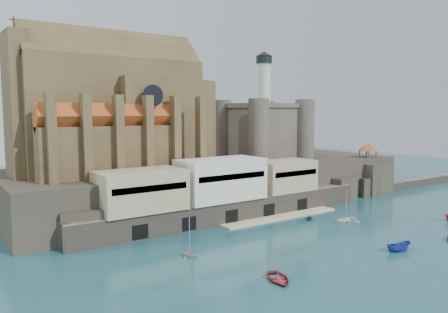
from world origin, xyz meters
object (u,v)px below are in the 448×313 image
object	(u,v)px
church	(121,115)
pavilion	(368,148)
castle_keep	(263,128)
boat_0	(278,280)
boat_2	(398,251)

from	to	relation	value
church	pavilion	distance (m)	68.65
church	pavilion	world-z (taller)	church
church	castle_keep	size ratio (longest dim) A/B	1.60
pavilion	boat_0	world-z (taller)	pavilion
church	castle_keep	distance (m)	40.39
church	pavilion	bearing A→B (deg)	-13.48
castle_keep	boat_0	xyz separation A→B (m)	(-38.40, -49.23, -18.31)
church	boat_2	distance (m)	62.39
castle_keep	boat_2	size ratio (longest dim) A/B	6.22
boat_0	boat_2	distance (m)	24.75
pavilion	church	bearing A→B (deg)	166.52
church	boat_2	xyz separation A→B (m)	(26.48, -51.98, -22.13)
boat_2	boat_0	bearing A→B (deg)	97.68
castle_keep	pavilion	world-z (taller)	castle_keep
church	pavilion	size ratio (longest dim) A/B	7.34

